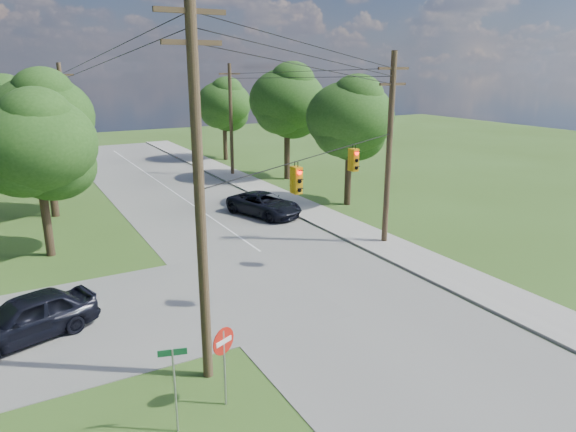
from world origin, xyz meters
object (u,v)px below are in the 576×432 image
pole_north_e (231,119)px  pole_north_w (66,128)px  pole_ne (389,147)px  pole_sw (199,189)px  car_main_north (264,204)px  do_not_enter_sign (224,350)px  car_cross_dark (26,318)px

pole_north_e → pole_north_w: bearing=180.0°
pole_ne → pole_north_e: bearing=90.0°
pole_ne → pole_sw: bearing=-150.6°
car_main_north → do_not_enter_sign: 20.27m
do_not_enter_sign → pole_north_w: bearing=66.0°
car_main_north → pole_sw: bearing=-141.5°
pole_ne → do_not_enter_sign: pole_ne is taller
pole_north_e → pole_ne: bearing=-90.0°
pole_ne → do_not_enter_sign: size_ratio=4.15×
pole_north_w → car_cross_dark: size_ratio=2.01×
car_cross_dark → pole_sw: bearing=24.6°
pole_ne → pole_north_e: (-0.00, 22.00, -0.34)m
pole_sw → pole_north_w: size_ratio=1.20×
car_main_north → do_not_enter_sign: (-10.06, -17.57, 1.04)m
pole_sw → pole_ne: size_ratio=1.14×
pole_sw → car_main_north: size_ratio=2.19×
pole_north_e → pole_north_w: same height
pole_north_w → do_not_enter_sign: (0.33, -31.28, -3.30)m
pole_sw → car_main_north: bearing=57.9°
pole_ne → pole_north_e: size_ratio=1.05×
pole_north_e → car_cross_dark: (-18.46, -24.22, -4.25)m
car_cross_dark → car_main_north: car_cross_dark is taller
pole_north_w → car_main_north: (10.38, -13.71, -4.34)m
pole_north_e → do_not_enter_sign: bearing=-113.5°
pole_sw → car_main_north: pole_sw is taller
pole_north_w → car_main_north: 17.73m
pole_north_e → do_not_enter_sign: size_ratio=3.96×
pole_ne → pole_north_w: pole_ne is taller
pole_ne → do_not_enter_sign: bearing=-145.6°
pole_ne → pole_north_e: 22.00m
do_not_enter_sign → car_cross_dark: bearing=100.1°
pole_north_w → do_not_enter_sign: 31.45m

